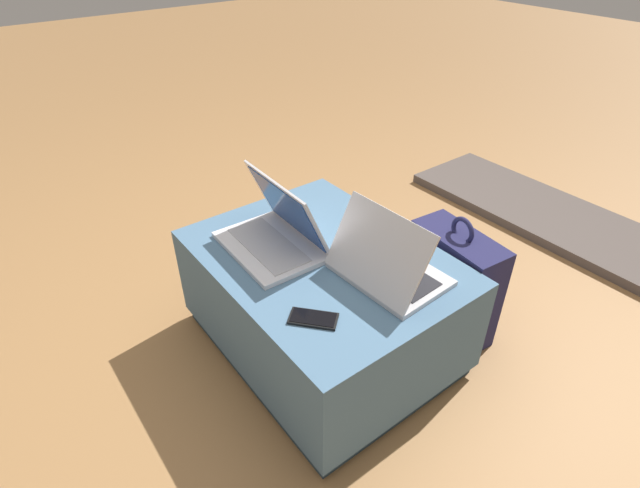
% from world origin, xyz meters
% --- Properties ---
extents(ground_plane, '(14.00, 14.00, 0.00)m').
position_xyz_m(ground_plane, '(0.00, 0.00, 0.00)').
color(ground_plane, '#9E7042').
extents(ottoman, '(0.87, 0.66, 0.40)m').
position_xyz_m(ottoman, '(0.00, 0.00, 0.20)').
color(ottoman, '#2A3D4E').
rests_on(ottoman, ground_plane).
extents(laptop_near, '(0.36, 0.26, 0.24)m').
position_xyz_m(laptop_near, '(-0.14, -0.09, 0.45)').
color(laptop_near, silver).
rests_on(laptop_near, ottoman).
extents(laptop_far, '(0.34, 0.26, 0.23)m').
position_xyz_m(laptop_far, '(0.21, 0.08, 0.45)').
color(laptop_far, silver).
rests_on(laptop_far, ottoman).
extents(cell_phone, '(0.14, 0.14, 0.01)m').
position_xyz_m(cell_phone, '(0.22, -0.20, 0.40)').
color(cell_phone, black).
rests_on(cell_phone, ottoman).
extents(backpack, '(0.35, 0.22, 0.48)m').
position_xyz_m(backpack, '(0.21, 0.44, 0.20)').
color(backpack, '#23234C').
rests_on(backpack, ground_plane).
extents(fireplace_hearth, '(1.40, 0.50, 0.04)m').
position_xyz_m(fireplace_hearth, '(0.00, 1.45, 0.02)').
color(fireplace_hearth, '#564C47').
rests_on(fireplace_hearth, ground_plane).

